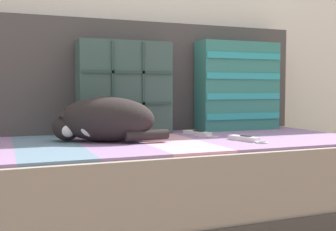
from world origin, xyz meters
name	(u,v)px	position (x,y,z in m)	size (l,w,h in m)	color
couch	(162,187)	(0.00, 0.11, 0.20)	(1.72, 0.89, 0.40)	#3D3838
sofa_backrest	(135,77)	(0.00, 0.48, 0.67)	(1.69, 0.14, 0.53)	#474242
throw_pillow_quilted	(124,88)	(-0.09, 0.33, 0.61)	(0.42, 0.14, 0.42)	#38514C
throw_pillow_striped	(237,86)	(0.49, 0.33, 0.62)	(0.42, 0.14, 0.44)	#337A70
sleeping_cat	(102,121)	(-0.25, 0.09, 0.48)	(0.43, 0.33, 0.17)	black
game_remote_near	(198,133)	(0.19, 0.15, 0.41)	(0.09, 0.21, 0.02)	white
game_remote_far	(245,139)	(0.28, -0.09, 0.41)	(0.09, 0.19, 0.02)	white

